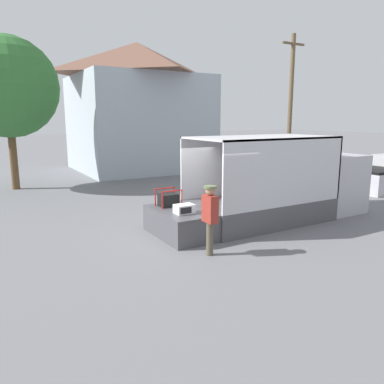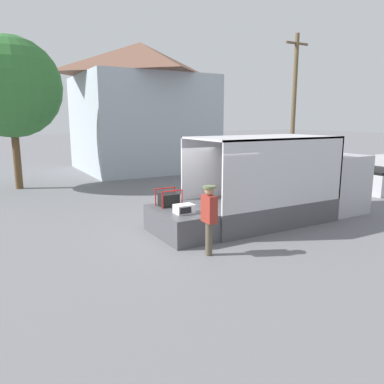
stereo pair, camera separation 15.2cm
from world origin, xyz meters
The scene contains 9 objects.
ground_plane centered at (0.00, 0.00, 0.00)m, with size 160.00×160.00×0.00m, color slate.
box_truck centered at (3.88, 0.00, 0.88)m, with size 6.64×2.45×2.88m.
tailgate_deck centered at (-0.69, 0.00, 0.39)m, with size 1.38×2.33×0.78m, color #4C4C51.
microwave centered at (-0.76, -0.41, 0.91)m, with size 0.55×0.40×0.26m.
portable_generator centered at (-0.73, 0.62, 0.99)m, with size 0.70×0.54×0.54m.
worker_person centered at (-0.81, -1.83, 1.12)m, with size 0.33×0.44×1.81m.
house_backdrop centered at (4.08, 14.67, 4.25)m, with size 8.48×8.19×8.35m.
utility_pole centered at (12.15, 8.72, 4.49)m, with size 1.80×0.28×8.65m.
street_tree centered at (-4.16, 10.74, 4.90)m, with size 4.77×4.77×7.29m.
Camera 1 is at (-5.79, -9.49, 3.45)m, focal length 35.00 mm.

